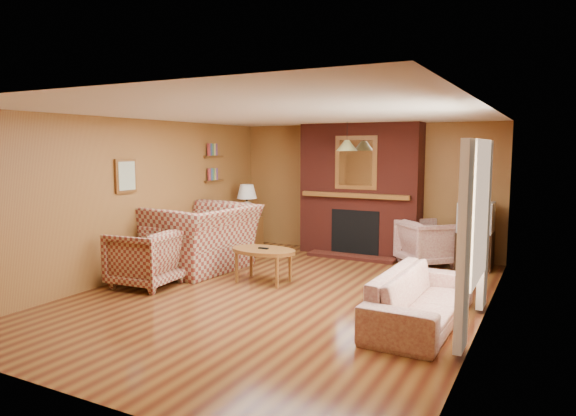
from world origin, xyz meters
The scene contains 20 objects.
floor centered at (0.00, 0.00, 0.00)m, with size 6.50×6.50×0.00m, color #4D2010.
ceiling centered at (0.00, 0.00, 2.40)m, with size 6.50×6.50×0.00m, color silver.
wall_back centered at (0.00, 3.25, 1.20)m, with size 6.50×6.50×0.00m, color olive.
wall_front centered at (0.00, -3.25, 1.20)m, with size 6.50×6.50×0.00m, color olive.
wall_left centered at (-2.50, 0.00, 1.20)m, with size 6.50×6.50×0.00m, color olive.
wall_right centered at (2.50, 0.00, 1.20)m, with size 6.50×6.50×0.00m, color olive.
fireplace centered at (0.00, 2.98, 1.18)m, with size 2.20×0.82×2.40m.
window_right centered at (2.45, -0.20, 1.13)m, with size 0.10×1.85×2.00m.
bookshelf centered at (-2.44, 1.90, 1.67)m, with size 0.09×0.55×0.71m.
botanical_print centered at (-2.47, -0.30, 1.55)m, with size 0.05×0.40×0.50m.
pendant_light centered at (0.00, 2.30, 2.00)m, with size 0.36×0.36×0.48m.
plaid_loveseat centered at (-1.85, 0.66, 0.52)m, with size 1.61×1.41×1.05m, color maroon.
plaid_armchair centered at (-1.95, -0.49, 0.40)m, with size 0.86×0.89×0.81m, color maroon.
floral_sofa centered at (1.90, -0.26, 0.29)m, with size 2.01×0.79×0.59m, color #C5B599.
floral_armchair centered at (1.30, 2.70, 0.38)m, with size 0.81×0.83×0.76m, color #C5B599.
coffee_table centered at (-0.57, 0.46, 0.44)m, with size 1.01×0.62×0.52m.
side_table centered at (-2.10, 2.45, 0.31)m, with size 0.47×0.47×0.63m, color brown.
table_lamp centered at (-2.10, 2.45, 0.98)m, with size 0.39×0.39×0.64m.
tv_stand centered at (2.05, 2.80, 0.30)m, with size 0.55×0.50×0.60m, color black.
crt_tv centered at (2.05, 2.79, 0.85)m, with size 0.53×0.53×0.49m.
Camera 1 is at (3.17, -5.88, 1.96)m, focal length 32.00 mm.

